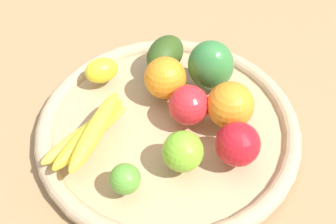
{
  "coord_description": "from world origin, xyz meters",
  "views": [
    {
      "loc": [
        0.47,
        -0.04,
        0.58
      ],
      "look_at": [
        0.0,
        0.0,
        0.06
      ],
      "focal_mm": 44.25,
      "sensor_mm": 36.0,
      "label": 1
    }
  ],
  "objects": [
    {
      "name": "banana_bunch",
      "position": [
        0.04,
        -0.13,
        0.06
      ],
      "size": [
        0.17,
        0.15,
        0.06
      ],
      "color": "yellow",
      "rests_on": "basket"
    },
    {
      "name": "ground_plane",
      "position": [
        0.0,
        0.0,
        0.0
      ],
      "size": [
        2.4,
        2.4,
        0.0
      ],
      "primitive_type": "plane",
      "color": "#96754D",
      "rests_on": "ground"
    },
    {
      "name": "lemon_0",
      "position": [
        -0.11,
        -0.12,
        0.06
      ],
      "size": [
        0.07,
        0.08,
        0.05
      ],
      "primitive_type": "ellipsoid",
      "rotation": [
        0.0,
        0.0,
        5.09
      ],
      "color": "yellow",
      "rests_on": "basket"
    },
    {
      "name": "orange_1",
      "position": [
        0.01,
        0.1,
        0.08
      ],
      "size": [
        0.1,
        0.1,
        0.08
      ],
      "primitive_type": "sphere",
      "rotation": [
        0.0,
        0.0,
        1.29
      ],
      "color": "orange",
      "rests_on": "basket"
    },
    {
      "name": "basket",
      "position": [
        0.0,
        0.0,
        0.02
      ],
      "size": [
        0.46,
        0.46,
        0.04
      ],
      "color": "tan",
      "rests_on": "ground_plane"
    },
    {
      "name": "orange_0",
      "position": [
        -0.07,
        -0.0,
        0.07
      ],
      "size": [
        0.11,
        0.11,
        0.08
      ],
      "primitive_type": "sphere",
      "rotation": [
        0.0,
        0.0,
        2.53
      ],
      "color": "orange",
      "rests_on": "basket"
    },
    {
      "name": "apple_2",
      "position": [
        0.09,
        0.1,
        0.07
      ],
      "size": [
        0.1,
        0.1,
        0.07
      ],
      "primitive_type": "sphere",
      "rotation": [
        0.0,
        0.0,
        4.19
      ],
      "color": "red",
      "rests_on": "basket"
    },
    {
      "name": "bell_pepper",
      "position": [
        -0.08,
        0.08,
        0.08
      ],
      "size": [
        0.1,
        0.11,
        0.1
      ],
      "primitive_type": "ellipsoid",
      "rotation": [
        0.0,
        0.0,
        1.15
      ],
      "color": "#347837",
      "rests_on": "basket"
    },
    {
      "name": "avocado",
      "position": [
        -0.14,
        0.01,
        0.07
      ],
      "size": [
        0.11,
        0.1,
        0.06
      ],
      "primitive_type": "ellipsoid",
      "rotation": [
        0.0,
        0.0,
        2.58
      ],
      "color": "#2E4918",
      "rests_on": "basket"
    },
    {
      "name": "apple_1",
      "position": [
        0.09,
        0.02,
        0.07
      ],
      "size": [
        0.09,
        0.09,
        0.07
      ],
      "primitive_type": "sphere",
      "rotation": [
        0.0,
        0.0,
        1.11
      ],
      "color": "#7AB92B",
      "rests_on": "basket"
    },
    {
      "name": "apple_0",
      "position": [
        -0.0,
        0.03,
        0.07
      ],
      "size": [
        0.09,
        0.09,
        0.07
      ],
      "primitive_type": "sphere",
      "rotation": [
        0.0,
        0.0,
        1.28
      ],
      "color": "red",
      "rests_on": "basket"
    },
    {
      "name": "lime_0",
      "position": [
        0.13,
        -0.07,
        0.06
      ],
      "size": [
        0.07,
        0.07,
        0.05
      ],
      "primitive_type": "sphere",
      "rotation": [
        0.0,
        0.0,
        2.59
      ],
      "color": "#579931",
      "rests_on": "basket"
    }
  ]
}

